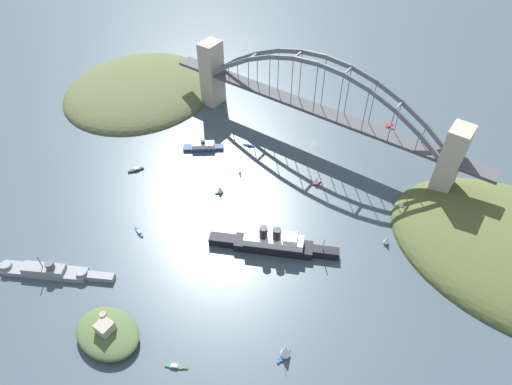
# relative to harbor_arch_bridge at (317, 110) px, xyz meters

# --- Properties ---
(ground_plane) EXTENTS (1400.00, 1400.00, 0.00)m
(ground_plane) POSITION_rel_harbor_arch_bridge_xyz_m (0.00, 0.00, -30.43)
(ground_plane) COLOR #3D4C56
(harbor_arch_bridge) EXTENTS (262.68, 17.64, 72.29)m
(harbor_arch_bridge) POSITION_rel_harbor_arch_bridge_xyz_m (0.00, 0.00, 0.00)
(harbor_arch_bridge) COLOR #ADA38E
(harbor_arch_bridge) RESTS_ON ground
(headland_east_shore) EXTENTS (130.15, 138.93, 28.00)m
(headland_east_shore) POSITION_rel_harbor_arch_bridge_xyz_m (165.55, 22.87, -30.43)
(headland_east_shore) COLOR #515B38
(headland_east_shore) RESTS_ON ground
(ocean_liner) EXTENTS (75.49, 41.30, 18.98)m
(ocean_liner) POSITION_rel_harbor_arch_bridge_xyz_m (-32.75, 108.40, -25.04)
(ocean_liner) COLOR black
(ocean_liner) RESTS_ON ground
(naval_cruiser) EXTENTS (76.17, 44.26, 16.47)m
(naval_cruiser) POSITION_rel_harbor_arch_bridge_xyz_m (67.25, 200.41, -27.63)
(naval_cruiser) COLOR gray
(naval_cruiser) RESTS_ON ground
(harbor_ferry_steamer) EXTENTS (28.54, 23.67, 8.29)m
(harbor_ferry_steamer) POSITION_rel_harbor_arch_bridge_xyz_m (66.13, 56.65, -27.85)
(harbor_ferry_steamer) COLOR navy
(harbor_ferry_steamer) RESTS_ON ground
(fort_island_mid_harbor) EXTENTS (37.25, 27.95, 14.09)m
(fort_island_mid_harbor) POSITION_rel_harbor_arch_bridge_xyz_m (6.10, 207.21, -26.22)
(fort_island_mid_harbor) COLOR #4C6038
(fort_island_mid_harbor) RESTS_ON ground
(seaplane_taxiing_near_bridge) EXTENTS (11.52, 8.65, 4.65)m
(seaplane_taxiing_near_bridge) POSITION_rel_harbor_arch_bridge_xyz_m (-42.35, -50.78, -28.51)
(seaplane_taxiing_near_bridge) COLOR #B7B7B2
(seaplane_taxiing_near_bridge) RESTS_ON ground
(small_boat_0) EXTENTS (4.98, 5.73, 7.40)m
(small_boat_0) POSITION_rel_harbor_arch_bridge_xyz_m (25.12, 87.61, -26.99)
(small_boat_0) COLOR #2D6B3D
(small_boat_0) RESTS_ON ground
(small_boat_1) EXTENTS (4.27, 6.51, 7.34)m
(small_boat_1) POSITION_rel_harbor_arch_bridge_xyz_m (-88.82, 63.61, -27.02)
(small_boat_1) COLOR brown
(small_boat_1) RESTS_ON ground
(small_boat_2) EXTENTS (5.33, 6.88, 7.37)m
(small_boat_2) POSITION_rel_harbor_arch_bridge_xyz_m (-25.60, 41.15, -26.96)
(small_boat_2) COLOR #B2231E
(small_boat_2) RESTS_ON ground
(small_boat_3) EXTENTS (6.03, 6.32, 2.39)m
(small_boat_3) POSITION_rel_harbor_arch_bridge_xyz_m (26.10, 62.81, -29.59)
(small_boat_3) COLOR #234C8C
(small_boat_3) RESTS_ON ground
(small_boat_4) EXTENTS (10.10, 4.62, 1.85)m
(small_boat_4) POSITION_rel_harbor_arch_bridge_xyz_m (45.49, 146.47, -29.77)
(small_boat_4) COLOR #234C8C
(small_boat_4) RESTS_ON ground
(small_boat_5) EXTENTS (8.48, 8.23, 11.09)m
(small_boat_5) POSITION_rel_harbor_arch_bridge_xyz_m (-85.34, 31.69, -25.33)
(small_boat_5) COLOR silver
(small_boat_5) RESTS_ON ground
(small_boat_6) EXTENTS (5.85, 9.74, 11.24)m
(small_boat_6) POSITION_rel_harbor_arch_bridge_xyz_m (-75.94, 162.50, -25.18)
(small_boat_6) COLOR #234C8C
(small_boat_6) RESTS_ON ground
(small_boat_7) EXTENTS (11.04, 6.62, 1.74)m
(small_boat_7) POSITION_rel_harbor_arch_bridge_xyz_m (-33.95, 199.26, -29.80)
(small_boat_7) COLOR #2D6B3D
(small_boat_7) RESTS_ON ground
(small_boat_8) EXTENTS (8.46, 3.12, 2.16)m
(small_boat_8) POSITION_rel_harbor_arch_bridge_xyz_m (39.22, 33.20, -29.63)
(small_boat_8) COLOR #234C8C
(small_boat_8) RESTS_ON ground
(small_boat_10) EXTENTS (7.20, 10.86, 2.38)m
(small_boat_10) POSITION_rel_harbor_arch_bridge_xyz_m (90.65, 104.59, -29.55)
(small_boat_10) COLOR black
(small_boat_10) RESTS_ON ground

